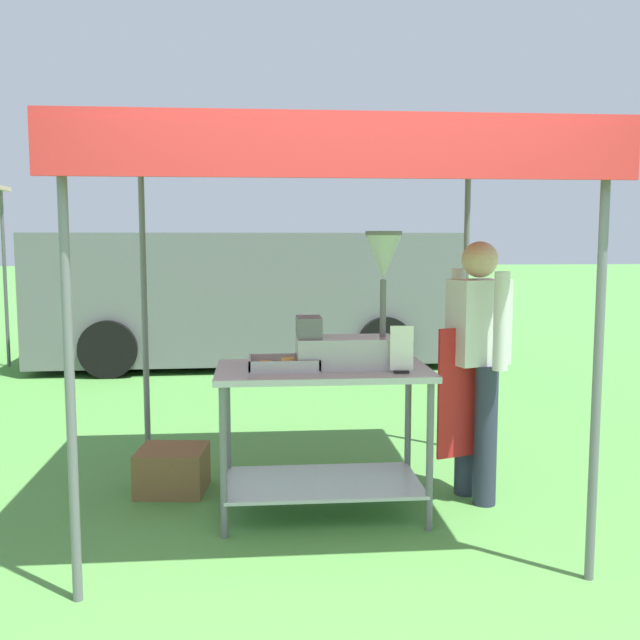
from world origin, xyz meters
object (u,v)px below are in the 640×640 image
object	(u,v)px
vendor	(477,357)
van_grey	(249,295)
donut_fryer	(352,325)
donut_cart	(323,411)
donut_tray	(284,365)
stall_canopy	(322,159)
supply_crate	(173,470)
menu_sign	(402,353)

from	to	relation	value
vendor	van_grey	size ratio (longest dim) A/B	0.30
donut_fryer	vendor	bearing A→B (deg)	12.88
donut_cart	donut_fryer	distance (m)	0.53
donut_tray	vendor	xyz separation A→B (m)	(1.19, 0.21, -0.00)
vendor	van_grey	bearing A→B (deg)	105.31
stall_canopy	supply_crate	world-z (taller)	stall_canopy
menu_sign	donut_tray	bearing A→B (deg)	166.02
donut_tray	vendor	world-z (taller)	vendor
stall_canopy	van_grey	xyz separation A→B (m)	(-0.48, 5.36, -1.20)
vendor	menu_sign	bearing A→B (deg)	-145.53
donut_tray	menu_sign	world-z (taller)	menu_sign
van_grey	donut_fryer	bearing A→B (deg)	-83.22
donut_cart	donut_fryer	world-z (taller)	donut_fryer
donut_tray	supply_crate	world-z (taller)	donut_tray
supply_crate	van_grey	world-z (taller)	van_grey
vendor	supply_crate	size ratio (longest dim) A/B	3.46
stall_canopy	donut_fryer	size ratio (longest dim) A/B	3.29
donut_tray	donut_fryer	bearing A→B (deg)	4.16
donut_cart	supply_crate	world-z (taller)	donut_cart
stall_canopy	donut_cart	world-z (taller)	stall_canopy
stall_canopy	supply_crate	size ratio (longest dim) A/B	5.59
donut_tray	van_grey	size ratio (longest dim) A/B	0.08
donut_cart	van_grey	xyz separation A→B (m)	(-0.48, 5.46, 0.25)
stall_canopy	van_grey	world-z (taller)	stall_canopy
stall_canopy	menu_sign	xyz separation A→B (m)	(0.42, -0.30, -1.09)
supply_crate	donut_cart	bearing A→B (deg)	-27.06
donut_fryer	van_grey	size ratio (longest dim) A/B	0.15
donut_fryer	vendor	size ratio (longest dim) A/B	0.49
donut_fryer	van_grey	xyz separation A→B (m)	(-0.65, 5.47, -0.25)
supply_crate	vendor	bearing A→B (deg)	-9.12
donut_cart	menu_sign	xyz separation A→B (m)	(0.42, -0.20, 0.37)
donut_cart	vendor	size ratio (longest dim) A/B	0.77
donut_fryer	menu_sign	xyz separation A→B (m)	(0.25, -0.19, -0.14)
donut_cart	menu_sign	size ratio (longest dim) A/B	4.66
vendor	stall_canopy	bearing A→B (deg)	-175.65
van_grey	supply_crate	bearing A→B (deg)	-95.16
van_grey	donut_tray	bearing A→B (deg)	-87.36
vendor	supply_crate	bearing A→B (deg)	170.88
donut_tray	menu_sign	size ratio (longest dim) A/B	1.53
donut_cart	donut_fryer	bearing A→B (deg)	-3.67
menu_sign	donut_cart	bearing A→B (deg)	154.45
stall_canopy	donut_tray	world-z (taller)	stall_canopy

